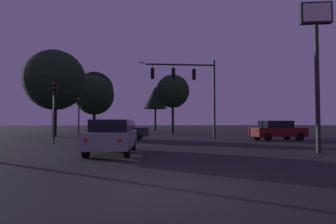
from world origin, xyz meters
name	(u,v)px	position (x,y,z in m)	size (l,w,h in m)	color
ground_plane	(142,135)	(0.00, 24.50, 0.00)	(168.00, 168.00, 0.00)	black
traffic_signal_mast_arm	(190,82)	(3.85, 16.13, 4.75)	(6.45, 0.50, 6.65)	#232326
traffic_light_corner_left	(79,106)	(-5.80, 18.99, 2.83)	(0.34, 0.37, 3.97)	#232326
traffic_light_corner_right	(54,99)	(-5.87, 12.27, 2.89)	(0.30, 0.35, 4.06)	#232326
car_nearside_lane	(112,136)	(-1.55, 6.57, 0.79)	(2.10, 4.36, 1.52)	gray
car_crossing_left	(119,130)	(-1.93, 15.78, 0.80)	(4.73, 2.22, 1.52)	#232328
car_crossing_right	(277,130)	(10.15, 13.72, 0.79)	(4.05, 1.94, 1.52)	#4C0F0F
store_sign_illuminated	(316,42)	(7.80, 5.82, 5.12)	(1.42, 0.52, 6.99)	#232326
tree_behind_sign	(155,97)	(2.30, 38.45, 5.54)	(3.85, 3.85, 7.49)	black
tree_left_far	(94,95)	(-6.05, 28.47, 4.82)	(4.98, 4.98, 7.32)	black
tree_center_horizon	(55,80)	(-8.55, 21.06, 5.50)	(5.85, 5.85, 8.43)	black
tree_right_cluster	(95,91)	(-6.82, 33.42, 5.98)	(5.43, 5.43, 8.71)	black
tree_lot_edge	(173,91)	(3.77, 26.91, 5.25)	(4.16, 4.16, 7.34)	black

